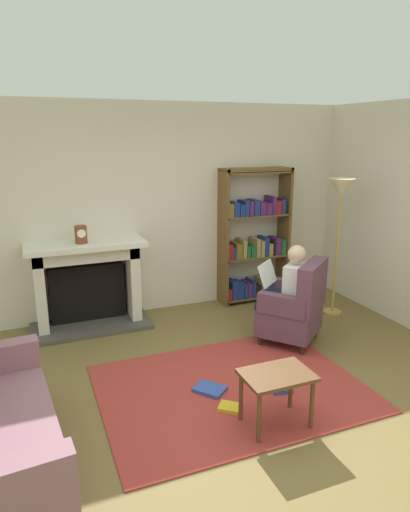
{
  "coord_description": "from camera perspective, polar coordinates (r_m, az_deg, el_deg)",
  "views": [
    {
      "loc": [
        -1.63,
        -3.1,
        2.31
      ],
      "look_at": [
        0.1,
        1.2,
        1.05
      ],
      "focal_mm": 31.76,
      "sensor_mm": 36.0,
      "label": 1
    }
  ],
  "objects": [
    {
      "name": "floor_lamp",
      "position": [
        5.92,
        16.72,
        6.75
      ],
      "size": [
        0.32,
        0.32,
        1.77
      ],
      "color": "#B7933F",
      "rests_on": "ground"
    },
    {
      "name": "back_wall",
      "position": [
        5.96,
        -5.77,
        5.85
      ],
      "size": [
        5.6,
        0.1,
        2.7
      ],
      "primitive_type": "cube",
      "color": "beige",
      "rests_on": "ground"
    },
    {
      "name": "scattered_books",
      "position": [
        4.38,
        5.19,
        -16.22
      ],
      "size": [
        0.9,
        0.62,
        0.04
      ],
      "color": "#334CA5",
      "rests_on": "area_rug"
    },
    {
      "name": "side_table",
      "position": [
        3.79,
        9.02,
        -15.38
      ],
      "size": [
        0.56,
        0.39,
        0.47
      ],
      "color": "brown",
      "rests_on": "ground"
    },
    {
      "name": "fireplace",
      "position": [
        5.71,
        -14.61,
        -3.07
      ],
      "size": [
        1.42,
        0.64,
        1.07
      ],
      "color": "#4C4742",
      "rests_on": "ground"
    },
    {
      "name": "mantel_clock",
      "position": [
        5.45,
        -15.36,
        2.63
      ],
      "size": [
        0.14,
        0.14,
        0.21
      ],
      "color": "brown",
      "rests_on": "fireplace"
    },
    {
      "name": "side_wall_right",
      "position": [
        6.18,
        22.42,
        5.11
      ],
      "size": [
        0.1,
        5.2,
        2.7
      ],
      "primitive_type": "cube",
      "color": "beige",
      "rests_on": "ground"
    },
    {
      "name": "seated_reader",
      "position": [
        5.16,
        10.19,
        -4.14
      ],
      "size": [
        0.57,
        0.59,
        1.14
      ],
      "rotation": [
        0.0,
        0.0,
        3.83
      ],
      "color": "silver",
      "rests_on": "ground"
    },
    {
      "name": "ground",
      "position": [
        4.2,
        5.11,
        -18.25
      ],
      "size": [
        14.0,
        14.0,
        0.0
      ],
      "primitive_type": "plane",
      "color": "brown"
    },
    {
      "name": "bookshelf",
      "position": [
        6.34,
        6.22,
        1.96
      ],
      "size": [
        0.99,
        0.32,
        1.87
      ],
      "color": "brown",
      "rests_on": "ground"
    },
    {
      "name": "armchair_reading",
      "position": [
        5.2,
        11.33,
        -6.37
      ],
      "size": [
        0.89,
        0.89,
        0.97
      ],
      "rotation": [
        0.0,
        0.0,
        3.83
      ],
      "color": "#331E14",
      "rests_on": "ground"
    },
    {
      "name": "area_rug",
      "position": [
        4.42,
        3.28,
        -16.24
      ],
      "size": [
        2.4,
        1.8,
        0.01
      ],
      "primitive_type": "cube",
      "color": "#A3342E",
      "rests_on": "ground"
    }
  ]
}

